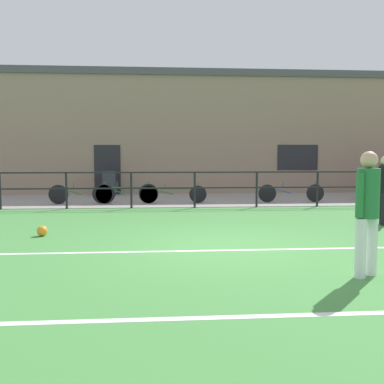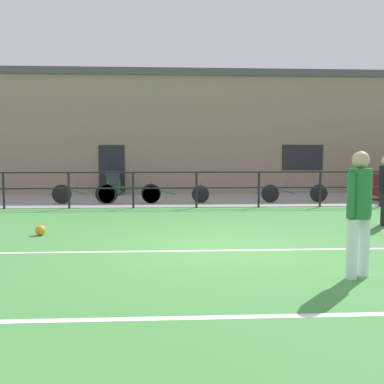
{
  "view_description": "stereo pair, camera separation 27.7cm",
  "coord_description": "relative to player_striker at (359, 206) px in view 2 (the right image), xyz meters",
  "views": [
    {
      "loc": [
        -1.16,
        -7.74,
        1.67
      ],
      "look_at": [
        -0.27,
        3.66,
        0.7
      ],
      "focal_mm": 40.78,
      "sensor_mm": 36.0,
      "label": 1
    },
    {
      "loc": [
        -0.89,
        -7.75,
        1.67
      ],
      "look_at": [
        -0.27,
        3.66,
        0.7
      ],
      "focal_mm": 40.78,
      "sensor_mm": 36.0,
      "label": 2
    }
  ],
  "objects": [
    {
      "name": "bicycle_parked_4",
      "position": [
        1.83,
        9.25,
        -0.63
      ],
      "size": [
        2.35,
        0.04,
        0.73
      ],
      "color": "black",
      "rests_on": "pavement_strip"
    },
    {
      "name": "bicycle_parked_2",
      "position": [
        -2.32,
        9.25,
        -0.64
      ],
      "size": [
        2.3,
        0.04,
        0.71
      ],
      "color": "black",
      "rests_on": "pavement_strip"
    },
    {
      "name": "field_line_touchline",
      "position": [
        -1.68,
        1.78,
        -0.98
      ],
      "size": [
        36.0,
        0.11,
        0.0
      ],
      "primitive_type": "cube",
      "color": "white",
      "rests_on": "ground"
    },
    {
      "name": "perimeter_fence",
      "position": [
        -1.68,
        8.05,
        -0.23
      ],
      "size": [
        36.07,
        0.07,
        1.15
      ],
      "color": "black",
      "rests_on": "ground"
    },
    {
      "name": "bicycle_parked_0",
      "position": [
        -3.96,
        9.25,
        -0.61
      ],
      "size": [
        2.24,
        0.04,
        0.76
      ],
      "color": "black",
      "rests_on": "pavement_strip"
    },
    {
      "name": "player_striker",
      "position": [
        0.0,
        0.0,
        0.0
      ],
      "size": [
        0.42,
        0.3,
        1.72
      ],
      "rotation": [
        0.0,
        0.0,
        0.52
      ],
      "color": "white",
      "rests_on": "ground"
    },
    {
      "name": "pavement_strip",
      "position": [
        -1.68,
        10.55,
        -0.97
      ],
      "size": [
        48.0,
        5.0,
        0.02
      ],
      "primitive_type": "cube",
      "color": "gray",
      "rests_on": "ground"
    },
    {
      "name": "field_line_hash",
      "position": [
        -1.68,
        -1.37,
        -0.98
      ],
      "size": [
        36.0,
        0.11,
        0.0
      ],
      "primitive_type": "cube",
      "color": "white",
      "rests_on": "ground"
    },
    {
      "name": "trash_bin_0",
      "position": [
        -4.84,
        12.36,
        -0.44
      ],
      "size": [
        0.55,
        0.47,
        1.02
      ],
      "color": "#33383D",
      "rests_on": "pavement_strip"
    },
    {
      "name": "soccer_ball_spare",
      "position": [
        -5.24,
        3.43,
        -0.87
      ],
      "size": [
        0.21,
        0.21,
        0.21
      ],
      "primitive_type": "sphere",
      "color": "orange",
      "rests_on": "ground"
    },
    {
      "name": "clubhouse_facade",
      "position": [
        -1.68,
        14.25,
        1.7
      ],
      "size": [
        28.0,
        2.56,
        5.35
      ],
      "color": "gray",
      "rests_on": "ground"
    },
    {
      "name": "ground",
      "position": [
        -1.68,
        2.05,
        -1.0
      ],
      "size": [
        60.0,
        44.0,
        0.04
      ],
      "primitive_type": "cube",
      "color": "#478C42"
    },
    {
      "name": "bicycle_parked_3",
      "position": [
        -5.42,
        9.25,
        -0.62
      ],
      "size": [
        2.22,
        0.04,
        0.75
      ],
      "color": "black",
      "rests_on": "pavement_strip"
    }
  ]
}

